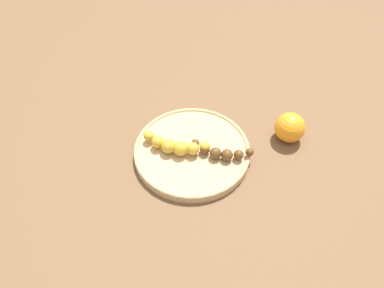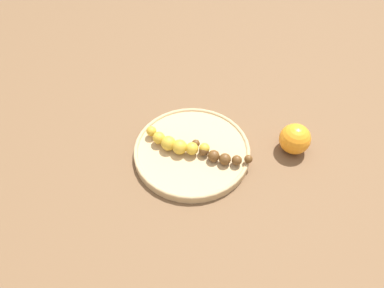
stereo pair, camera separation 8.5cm
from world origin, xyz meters
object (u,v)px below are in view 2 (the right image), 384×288
(banana_overripe, at_px, (220,156))
(fruit_bowl, at_px, (192,151))
(banana_spotted, at_px, (175,143))
(orange_fruit, at_px, (295,139))

(banana_overripe, bearing_deg, fruit_bowl, -95.33)
(banana_spotted, height_order, orange_fruit, orange_fruit)
(orange_fruit, bearing_deg, banana_overripe, 71.82)
(fruit_bowl, height_order, orange_fruit, orange_fruit)
(banana_overripe, height_order, orange_fruit, orange_fruit)
(fruit_bowl, relative_size, banana_spotted, 2.00)
(banana_overripe, bearing_deg, banana_spotted, -87.06)
(fruit_bowl, bearing_deg, banana_overripe, -149.04)
(fruit_bowl, height_order, banana_overripe, banana_overripe)
(fruit_bowl, height_order, banana_spotted, banana_spotted)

